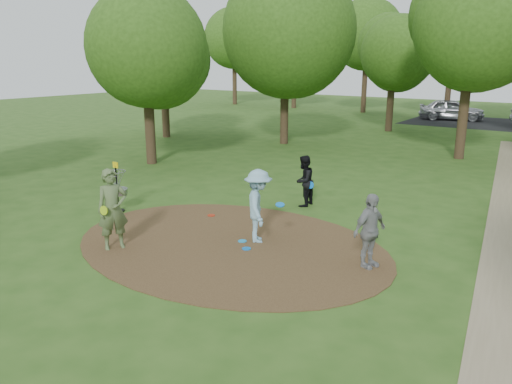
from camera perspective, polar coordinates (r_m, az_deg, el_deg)
The scene contains 13 objects.
ground at distance 12.65m, azimuth -3.12°, elevation -5.98°, with size 100.00×100.00×0.00m, color #2D5119.
dirt_clearing at distance 12.65m, azimuth -3.12°, elevation -5.94°, with size 8.40×8.40×0.02m, color #47301C.
parking_lot at distance 39.91m, azimuth 27.10°, elevation 6.86°, with size 14.00×8.00×0.01m, color black.
player_observer_with_disc at distance 12.53m, azimuth -16.06°, elevation -1.93°, with size 0.77×0.87×2.00m.
player_throwing_with_disc at distance 12.54m, azimuth 0.26°, elevation -1.62°, with size 1.46×1.39×1.88m.
player_walking_with_disc at distance 15.73m, azimuth 5.48°, elevation 1.27°, with size 0.70×0.81×1.62m.
player_waiting_with_disc at distance 11.29m, azimuth 12.85°, elevation -4.37°, with size 0.69×1.08×1.70m.
disc_ground_cyan at distance 12.77m, azimuth -1.58°, elevation -5.62°, with size 0.22×0.22×0.02m, color #1B94D9.
disc_ground_blue at distance 12.28m, azimuth -1.10°, elevation -6.48°, with size 0.22×0.22×0.02m, color blue.
disc_ground_red at distance 14.86m, azimuth -5.14°, elevation -2.67°, with size 0.22×0.22×0.02m, color #B52712.
car_left at distance 41.10m, azimuth 21.42°, elevation 8.77°, with size 1.89×4.69×1.60m, color #A0A0A7.
disc_golf_basket at distance 15.63m, azimuth -15.63°, elevation 0.93°, with size 0.63×0.63×1.54m.
tree_ring at distance 20.04m, azimuth 17.89°, elevation 16.70°, with size 37.46×46.42×9.89m.
Camera 1 is at (7.28, -9.30, 4.52)m, focal length 35.00 mm.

